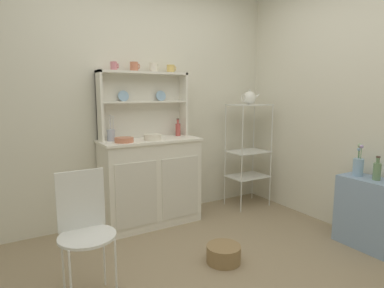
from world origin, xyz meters
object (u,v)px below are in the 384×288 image
object	(u,v)px
wire_chair	(85,223)
jam_bottle	(178,129)
bowl_mixing_large	(124,140)
utensil_jar	(111,135)
porcelain_teapot	(249,98)
bakers_rack	(248,144)
floor_basket	(224,254)
oil_bottle	(377,171)
side_shelf_blue	(368,213)
cup_rose_0	(114,66)
hutch_cabinet	(151,181)
flower_vase	(358,165)
hutch_shelf_unit	(143,100)

from	to	relation	value
wire_chair	jam_bottle	xyz separation A→B (m)	(1.24, 1.02, 0.45)
bowl_mixing_large	utensil_jar	distance (m)	0.17
porcelain_teapot	bakers_rack	bearing A→B (deg)	0.00
utensil_jar	porcelain_teapot	xyz separation A→B (m)	(1.59, -0.16, 0.35)
wire_chair	floor_basket	xyz separation A→B (m)	(1.04, -0.10, -0.45)
utensil_jar	oil_bottle	bearing A→B (deg)	-41.29
side_shelf_blue	cup_rose_0	size ratio (longest dim) A/B	7.47
bakers_rack	jam_bottle	world-z (taller)	bakers_rack
hutch_cabinet	flower_vase	xyz separation A→B (m)	(1.43, -1.33, 0.26)
flower_vase	oil_bottle	xyz separation A→B (m)	(-0.00, -0.17, -0.01)
hutch_shelf_unit	wire_chair	size ratio (longest dim) A/B	1.10
wire_chair	porcelain_teapot	distance (m)	2.39
side_shelf_blue	wire_chair	distance (m)	2.36
wire_chair	hutch_shelf_unit	bearing A→B (deg)	40.59
hutch_shelf_unit	hutch_cabinet	bearing A→B (deg)	-90.00
floor_basket	cup_rose_0	bearing A→B (deg)	112.61
floor_basket	flower_vase	bearing A→B (deg)	-13.48
wire_chair	hutch_cabinet	bearing A→B (deg)	36.06
utensil_jar	bowl_mixing_large	bearing A→B (deg)	-62.80
jam_bottle	porcelain_teapot	bearing A→B (deg)	-11.50
bakers_rack	flower_vase	bearing A→B (deg)	-80.62
porcelain_teapot	oil_bottle	bearing A→B (deg)	-81.69
wire_chair	bowl_mixing_large	size ratio (longest dim) A/B	4.78
hutch_cabinet	wire_chair	size ratio (longest dim) A/B	1.18
hutch_shelf_unit	bakers_rack	xyz separation A→B (m)	(1.22, -0.25, -0.53)
hutch_cabinet	utensil_jar	distance (m)	0.62
side_shelf_blue	cup_rose_0	bearing A→B (deg)	137.70
porcelain_teapot	utensil_jar	bearing A→B (deg)	174.09
bakers_rack	oil_bottle	size ratio (longest dim) A/B	5.94
bowl_mixing_large	bakers_rack	bearing A→B (deg)	-0.51
wire_chair	floor_basket	size ratio (longest dim) A/B	3.07
wire_chair	oil_bottle	size ratio (longest dim) A/B	4.14
flower_vase	floor_basket	bearing A→B (deg)	166.52
wire_chair	bowl_mixing_large	bearing A→B (deg)	45.25
side_shelf_blue	floor_basket	bearing A→B (deg)	161.44
bakers_rack	cup_rose_0	bearing A→B (deg)	172.20
bakers_rack	side_shelf_blue	world-z (taller)	bakers_rack
cup_rose_0	oil_bottle	distance (m)	2.54
floor_basket	porcelain_teapot	distance (m)	1.87
hutch_cabinet	utensil_jar	bearing A→B (deg)	168.13
bowl_mixing_large	jam_bottle	world-z (taller)	jam_bottle
floor_basket	oil_bottle	size ratio (longest dim) A/B	1.35
floor_basket	bowl_mixing_large	size ratio (longest dim) A/B	1.56
porcelain_teapot	jam_bottle	bearing A→B (deg)	168.50
bakers_rack	porcelain_teapot	bearing A→B (deg)	180.00
hutch_cabinet	wire_chair	xyz separation A→B (m)	(-0.87, -0.94, 0.06)
hutch_cabinet	bowl_mixing_large	size ratio (longest dim) A/B	5.66
floor_basket	bowl_mixing_large	world-z (taller)	bowl_mixing_large
side_shelf_blue	jam_bottle	xyz separation A→B (m)	(-1.06, 1.54, 0.65)
side_shelf_blue	bowl_mixing_large	world-z (taller)	bowl_mixing_large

